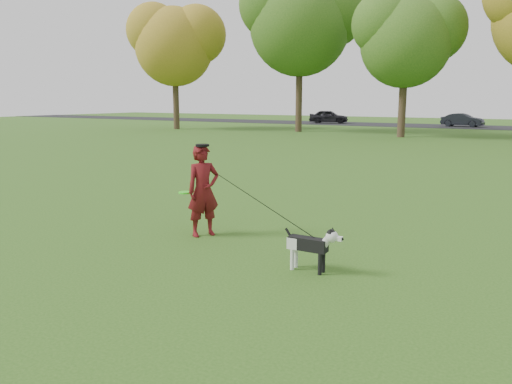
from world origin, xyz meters
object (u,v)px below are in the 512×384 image
Objects in this scene: man at (203,191)px; car_mid at (462,120)px; dog at (312,244)px; car_left at (329,117)px.

man is 0.48× the size of car_mid.
dog is (2.49, -0.80, -0.41)m from man.
man is at bearing 162.25° from dog.
car_left is 12.49m from car_mid.
man is 0.43× the size of car_left.
dog is 43.88m from car_left.
man reaches higher than car_mid.
dog is at bearing -171.72° from car_left.
car_mid is at bearing 95.32° from dog.
car_left is (-13.79, 39.94, -0.15)m from man.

